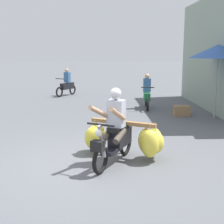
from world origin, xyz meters
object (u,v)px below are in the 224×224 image
Objects in this scene: motorbike_distant_ahead_right at (67,85)px; produce_crate at (181,111)px; motorbike_distant_ahead_left at (147,95)px; market_umbrella_near_shop at (218,51)px; motorbike_main_loaded at (122,137)px.

produce_crate is at bearing -48.57° from motorbike_distant_ahead_right.
motorbike_distant_ahead_left is 2.89× the size of produce_crate.
market_umbrella_near_shop reaches higher than motorbike_distant_ahead_right.
motorbike_main_loaded reaches higher than motorbike_distant_ahead_right.
motorbike_main_loaded is 1.14× the size of motorbike_distant_ahead_left.
motorbike_distant_ahead_right is (-2.17, 9.76, 0.08)m from motorbike_main_loaded.
market_umbrella_near_shop is (2.10, -1.88, 1.72)m from motorbike_distant_ahead_left.
market_umbrella_near_shop is at bearing -21.46° from produce_crate.
motorbike_main_loaded is 6.14m from motorbike_distant_ahead_left.
motorbike_distant_ahead_left is at bearing 138.10° from market_umbrella_near_shop.
motorbike_distant_ahead_left is at bearing 125.40° from produce_crate.
market_umbrella_near_shop is 4.49× the size of produce_crate.
motorbike_main_loaded reaches higher than produce_crate.
produce_crate is (4.64, -5.25, -0.39)m from motorbike_distant_ahead_right.
motorbike_main_loaded is 5.69m from market_umbrella_near_shop.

